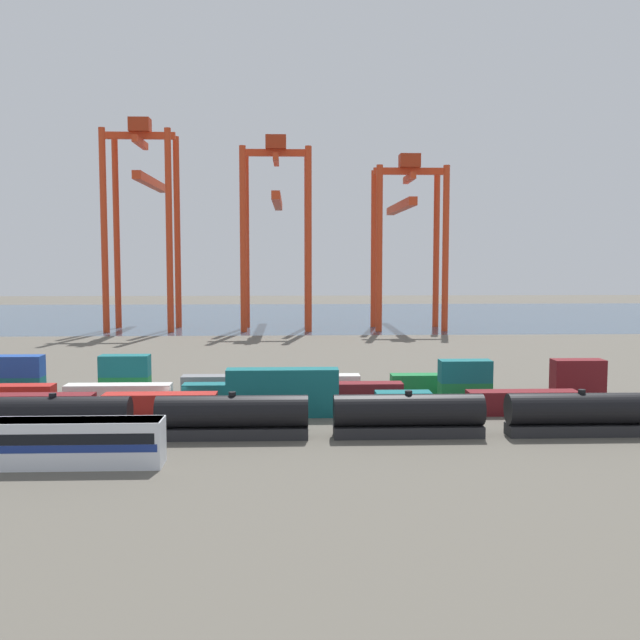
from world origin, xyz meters
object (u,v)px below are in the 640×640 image
(shipping_container_9, at_px, (119,395))
(freight_tank_row, at_px, (408,415))
(shipping_container_22, at_px, (336,385))
(gantry_crane_central, at_px, (277,214))
(shipping_container_1, at_px, (37,406))
(shipping_container_10, at_px, (235,395))
(gantry_crane_west, at_px, (144,204))
(gantry_crane_east, at_px, (407,223))

(shipping_container_9, bearing_deg, freight_tank_row, -26.47)
(shipping_container_22, relative_size, gantry_crane_central, 0.13)
(shipping_container_1, bearing_deg, freight_tank_row, -14.02)
(freight_tank_row, relative_size, shipping_container_1, 6.74)
(freight_tank_row, distance_m, gantry_crane_central, 113.83)
(shipping_container_10, distance_m, gantry_crane_west, 102.05)
(freight_tank_row, relative_size, shipping_container_9, 6.74)
(shipping_container_10, bearing_deg, shipping_container_9, 180.00)
(shipping_container_22, xyz_separation_m, gantry_crane_east, (22.58, 88.66, 24.41))
(freight_tank_row, relative_size, gantry_crane_east, 1.96)
(gantry_crane_central, xyz_separation_m, gantry_crane_east, (31.67, 0.14, -1.88))
(shipping_container_1, distance_m, shipping_container_9, 9.39)
(shipping_container_9, relative_size, shipping_container_22, 2.00)
(shipping_container_9, xyz_separation_m, shipping_container_22, (25.43, 5.91, 0.00))
(freight_tank_row, distance_m, shipping_container_9, 34.82)
(freight_tank_row, height_order, gantry_crane_central, gantry_crane_central)
(shipping_container_9, bearing_deg, gantry_crane_central, 80.18)
(shipping_container_10, bearing_deg, gantry_crane_east, 69.91)
(freight_tank_row, relative_size, gantry_crane_central, 1.78)
(shipping_container_22, height_order, gantry_crane_west, gantry_crane_west)
(shipping_container_22, bearing_deg, freight_tank_row, -75.03)
(freight_tank_row, height_order, shipping_container_22, freight_tank_row)
(freight_tank_row, distance_m, gantry_crane_east, 113.84)
(gantry_crane_central, bearing_deg, freight_tank_row, -82.33)
(shipping_container_10, height_order, gantry_crane_east, gantry_crane_east)
(gantry_crane_east, bearing_deg, shipping_container_22, -104.29)
(gantry_crane_west, bearing_deg, freight_tank_row, -66.93)
(shipping_container_10, relative_size, gantry_crane_central, 0.26)
(shipping_container_9, bearing_deg, gantry_crane_west, 99.29)
(shipping_container_22, bearing_deg, gantry_crane_west, 114.92)
(shipping_container_9, distance_m, gantry_crane_central, 99.38)
(shipping_container_22, relative_size, gantry_crane_east, 0.15)
(shipping_container_9, distance_m, shipping_container_22, 26.11)
(shipping_container_1, bearing_deg, shipping_container_22, 19.86)
(shipping_container_1, distance_m, gantry_crane_central, 106.39)
(gantry_crane_west, xyz_separation_m, gantry_crane_central, (31.67, 0.81, -2.37))
(shipping_container_10, xyz_separation_m, gantry_crane_west, (-28.76, 93.62, 28.66))
(shipping_container_1, relative_size, shipping_container_22, 2.00)
(shipping_container_10, bearing_deg, shipping_container_1, -164.08)
(freight_tank_row, xyz_separation_m, shipping_container_9, (-31.16, 15.52, -0.83))
(shipping_container_1, xyz_separation_m, shipping_container_22, (32.73, 11.82, 0.00))
(shipping_container_1, xyz_separation_m, gantry_crane_west, (-8.03, 99.53, 28.66))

